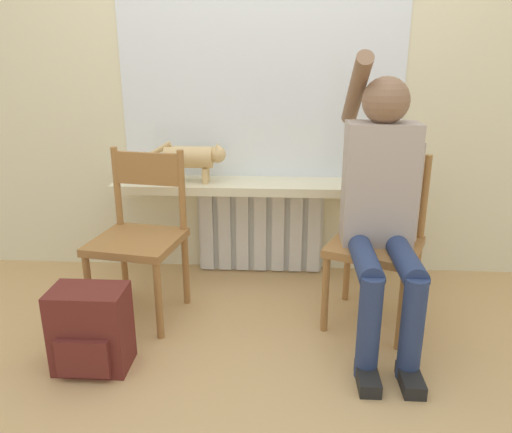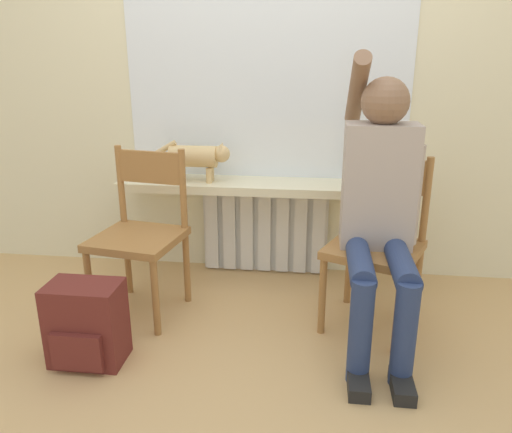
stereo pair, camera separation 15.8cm
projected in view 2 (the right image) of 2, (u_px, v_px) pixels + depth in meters
ground_plane at (238, 378)px, 2.17m from camera, size 12.00×12.00×0.00m
wall_with_window at (268, 52)px, 2.91m from camera, size 7.00×0.06×2.70m
radiator at (265, 229)px, 3.17m from camera, size 0.79×0.08×0.57m
windowsill at (264, 186)px, 2.97m from camera, size 1.74×0.31×0.05m
window_glass at (267, 74)px, 2.91m from camera, size 1.67×0.01×1.23m
chair_left at (141, 231)px, 2.63m from camera, size 0.49×0.49×0.87m
chair_right at (377, 242)px, 2.49m from camera, size 0.56×0.56×0.87m
person at (380, 202)px, 2.30m from camera, size 0.36×1.04×1.36m
cat at (197, 157)px, 2.94m from camera, size 0.50×0.13×0.24m
backpack at (86, 324)px, 2.24m from camera, size 0.33×0.24×0.38m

